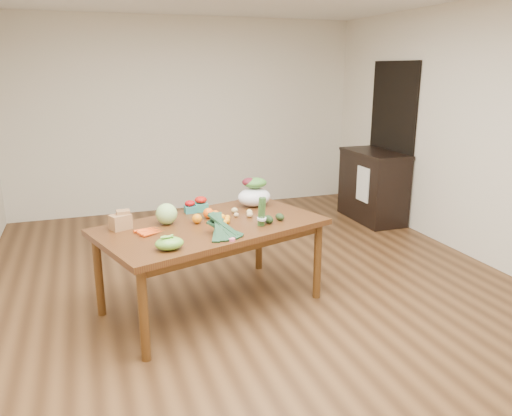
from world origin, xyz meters
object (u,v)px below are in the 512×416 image
object	(u,v)px
kale_bunch	(224,228)
salad_bag	(254,194)
mandarin_cluster	(222,218)
asparagus_bundle	(262,212)
cabbage	(167,214)
cabinet	(373,186)
dining_table	(212,266)
paper_bag	(120,220)

from	to	relation	value
kale_bunch	salad_bag	distance (m)	0.93
mandarin_cluster	asparagus_bundle	xyz separation A→B (m)	(0.28, -0.19, 0.08)
cabbage	kale_bunch	bearing A→B (deg)	-53.24
cabinet	kale_bunch	distance (m)	3.47
dining_table	paper_bag	bearing A→B (deg)	153.79
mandarin_cluster	salad_bag	world-z (taller)	salad_bag
cabinet	salad_bag	world-z (taller)	salad_bag
asparagus_bundle	salad_bag	distance (m)	0.62
cabbage	asparagus_bundle	xyz separation A→B (m)	(0.73, -0.31, 0.04)
asparagus_bundle	salad_bag	size ratio (longest dim) A/B	0.79
mandarin_cluster	dining_table	bearing A→B (deg)	175.74
dining_table	cabinet	world-z (taller)	cabinet
paper_bag	kale_bunch	bearing A→B (deg)	-32.72
dining_table	asparagus_bundle	world-z (taller)	asparagus_bundle
dining_table	asparagus_bundle	bearing A→B (deg)	-45.43
mandarin_cluster	paper_bag	bearing A→B (deg)	172.33
dining_table	asparagus_bundle	size ratio (longest dim) A/B	7.34
kale_bunch	asparagus_bundle	bearing A→B (deg)	7.28
paper_bag	asparagus_bundle	bearing A→B (deg)	-15.19
paper_bag	mandarin_cluster	world-z (taller)	paper_bag
paper_bag	kale_bunch	world-z (taller)	kale_bunch
cabbage	mandarin_cluster	world-z (taller)	cabbage
cabbage	kale_bunch	size ratio (longest dim) A/B	0.45
paper_bag	mandarin_cluster	bearing A→B (deg)	-7.67
dining_table	paper_bag	world-z (taller)	paper_bag
paper_bag	dining_table	bearing A→B (deg)	-8.12
cabinet	paper_bag	xyz separation A→B (m)	(-3.43, -1.70, 0.35)
cabinet	kale_bunch	size ratio (longest dim) A/B	2.55
paper_bag	cabbage	bearing A→B (deg)	1.79
mandarin_cluster	salad_bag	bearing A→B (deg)	44.25
mandarin_cluster	asparagus_bundle	bearing A→B (deg)	-33.71
paper_bag	kale_bunch	size ratio (longest dim) A/B	0.52
cabinet	asparagus_bundle	xyz separation A→B (m)	(-2.32, -2.00, 0.40)
cabbage	paper_bag	bearing A→B (deg)	-178.21
asparagus_bundle	mandarin_cluster	bearing A→B (deg)	128.19
cabbage	kale_bunch	xyz separation A→B (m)	(0.36, -0.49, -0.01)
cabinet	asparagus_bundle	distance (m)	3.09
paper_bag	salad_bag	size ratio (longest dim) A/B	0.66
dining_table	asparagus_bundle	xyz separation A→B (m)	(0.38, -0.20, 0.50)
cabinet	kale_bunch	world-z (taller)	cabinet
asparagus_bundle	kale_bunch	bearing A→B (deg)	-172.72
cabinet	mandarin_cluster	size ratio (longest dim) A/B	5.67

